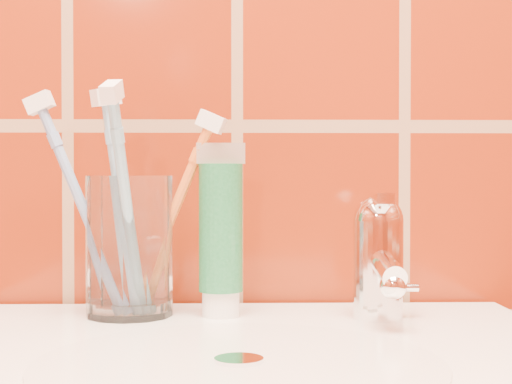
{
  "coord_description": "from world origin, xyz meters",
  "views": [
    {
      "loc": [
        -0.0,
        0.35,
        0.99
      ],
      "look_at": [
        0.02,
        1.08,
        0.97
      ],
      "focal_mm": 55.0,
      "sensor_mm": 36.0,
      "label": 1
    }
  ],
  "objects": [
    {
      "name": "glass_tumbler",
      "position": [
        -0.11,
        1.12,
        0.92
      ],
      "size": [
        0.1,
        0.1,
        0.14
      ],
      "primitive_type": "cylinder",
      "rotation": [
        0.0,
        0.0,
        0.2
      ],
      "color": "white",
      "rests_on": "pedestal_sink"
    },
    {
      "name": "toothpaste_tube",
      "position": [
        -0.02,
        1.11,
        0.93
      ],
      "size": [
        0.05,
        0.04,
        0.17
      ],
      "rotation": [
        0.0,
        0.0,
        0.12
      ],
      "color": "white",
      "rests_on": "pedestal_sink"
    },
    {
      "name": "faucet",
      "position": [
        0.14,
        1.09,
        0.91
      ],
      "size": [
        0.05,
        0.11,
        0.12
      ],
      "color": "white",
      "rests_on": "pedestal_sink"
    },
    {
      "name": "toothbrush_0",
      "position": [
        -0.15,
        1.11,
        0.96
      ],
      "size": [
        0.13,
        0.12,
        0.22
      ],
      "primitive_type": null,
      "rotation": [
        0.4,
        0.0,
        -1.69
      ],
      "color": "#6D8CC1",
      "rests_on": "glass_tumbler"
    },
    {
      "name": "toothbrush_1",
      "position": [
        -0.11,
        1.1,
        0.96
      ],
      "size": [
        0.09,
        0.09,
        0.23
      ],
      "primitive_type": null,
      "rotation": [
        0.15,
        0.0,
        -0.89
      ],
      "color": "#79AED7",
      "rests_on": "glass_tumbler"
    },
    {
      "name": "toothbrush_2",
      "position": [
        -0.06,
        1.12,
        0.95
      ],
      "size": [
        0.14,
        0.13,
        0.2
      ],
      "primitive_type": null,
      "rotation": [
        0.41,
        0.0,
        1.33
      ],
      "color": "orange",
      "rests_on": "glass_tumbler"
    },
    {
      "name": "toothbrush_3",
      "position": [
        -0.1,
        1.08,
        0.96
      ],
      "size": [
        0.07,
        0.18,
        0.25
      ],
      "primitive_type": null,
      "rotation": [
        0.37,
        0.0,
        -0.19
      ],
      "color": "#73ADCD",
      "rests_on": "glass_tumbler"
    }
  ]
}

